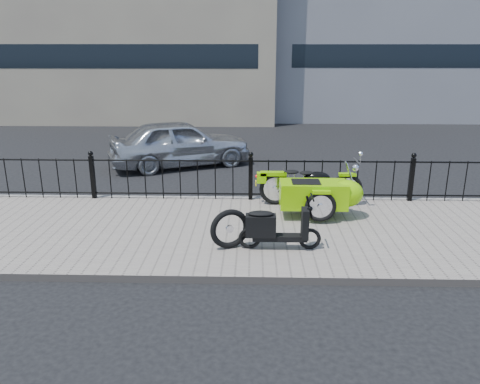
{
  "coord_description": "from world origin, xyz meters",
  "views": [
    {
      "loc": [
        0.03,
        -8.59,
        3.34
      ],
      "look_at": [
        -0.2,
        -0.1,
        0.72
      ],
      "focal_mm": 35.0,
      "sensor_mm": 36.0,
      "label": 1
    }
  ],
  "objects_px": {
    "motorcycle_sidecar": "(321,192)",
    "scooter": "(274,228)",
    "sedan_car": "(180,143)",
    "spare_tire": "(230,229)"
  },
  "relations": [
    {
      "from": "motorcycle_sidecar",
      "to": "spare_tire",
      "type": "bearing_deg",
      "value": -135.65
    },
    {
      "from": "motorcycle_sidecar",
      "to": "scooter",
      "type": "relative_size",
      "value": 1.66
    },
    {
      "from": "motorcycle_sidecar",
      "to": "sedan_car",
      "type": "xyz_separation_m",
      "value": [
        -3.49,
        4.45,
        0.1
      ]
    },
    {
      "from": "motorcycle_sidecar",
      "to": "scooter",
      "type": "distance_m",
      "value": 1.99
    },
    {
      "from": "scooter",
      "to": "sedan_car",
      "type": "height_order",
      "value": "sedan_car"
    },
    {
      "from": "spare_tire",
      "to": "scooter",
      "type": "bearing_deg",
      "value": -0.27
    },
    {
      "from": "motorcycle_sidecar",
      "to": "sedan_car",
      "type": "bearing_deg",
      "value": 128.06
    },
    {
      "from": "spare_tire",
      "to": "motorcycle_sidecar",
      "type": "bearing_deg",
      "value": 44.35
    },
    {
      "from": "spare_tire",
      "to": "sedan_car",
      "type": "height_order",
      "value": "sedan_car"
    },
    {
      "from": "spare_tire",
      "to": "sedan_car",
      "type": "relative_size",
      "value": 0.17
    }
  ]
}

